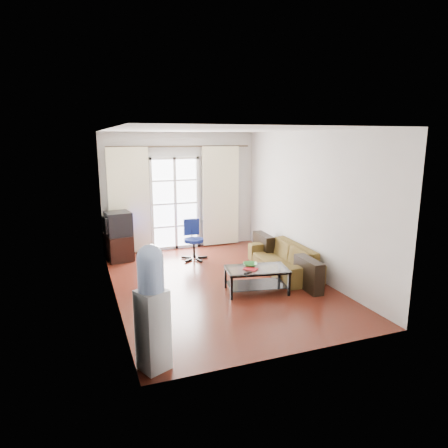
# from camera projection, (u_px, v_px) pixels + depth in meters

# --- Properties ---
(floor) EXTENTS (5.20, 5.20, 0.00)m
(floor) POSITION_uv_depth(u_px,v_px,m) (218.00, 283.00, 7.21)
(floor) COLOR #5C2215
(floor) RESTS_ON ground
(ceiling) EXTENTS (5.20, 5.20, 0.00)m
(ceiling) POSITION_uv_depth(u_px,v_px,m) (218.00, 130.00, 6.63)
(ceiling) COLOR white
(ceiling) RESTS_ON wall_back
(wall_back) EXTENTS (3.60, 0.02, 2.70)m
(wall_back) POSITION_uv_depth(u_px,v_px,m) (181.00, 191.00, 9.30)
(wall_back) COLOR silver
(wall_back) RESTS_ON floor
(wall_front) EXTENTS (3.60, 0.02, 2.70)m
(wall_front) POSITION_uv_depth(u_px,v_px,m) (295.00, 247.00, 4.54)
(wall_front) COLOR silver
(wall_front) RESTS_ON floor
(wall_left) EXTENTS (0.02, 5.20, 2.70)m
(wall_left) POSITION_uv_depth(u_px,v_px,m) (111.00, 217.00, 6.30)
(wall_left) COLOR silver
(wall_left) RESTS_ON floor
(wall_right) EXTENTS (0.02, 5.20, 2.70)m
(wall_right) POSITION_uv_depth(u_px,v_px,m) (308.00, 204.00, 7.54)
(wall_right) COLOR silver
(wall_right) RESTS_ON floor
(french_door) EXTENTS (1.16, 0.06, 2.15)m
(french_door) POSITION_uv_depth(u_px,v_px,m) (175.00, 204.00, 9.26)
(french_door) COLOR white
(french_door) RESTS_ON wall_back
(curtain_rod) EXTENTS (3.30, 0.04, 0.04)m
(curtain_rod) POSITION_uv_depth(u_px,v_px,m) (181.00, 146.00, 8.99)
(curtain_rod) COLOR #4C3F2D
(curtain_rod) RESTS_ON wall_back
(curtain_left) EXTENTS (0.90, 0.07, 2.35)m
(curtain_left) POSITION_uv_depth(u_px,v_px,m) (129.00, 201.00, 8.81)
(curtain_left) COLOR #FFFACD
(curtain_left) RESTS_ON curtain_rod
(curtain_right) EXTENTS (0.90, 0.07, 2.35)m
(curtain_right) POSITION_uv_depth(u_px,v_px,m) (221.00, 196.00, 9.55)
(curtain_right) COLOR #FFFACD
(curtain_right) RESTS_ON curtain_rod
(radiator) EXTENTS (0.64, 0.12, 0.64)m
(radiator) POSITION_uv_depth(u_px,v_px,m) (215.00, 232.00, 9.70)
(radiator) COLOR gray
(radiator) RESTS_ON floor
(sofa) EXTENTS (1.93, 0.87, 0.55)m
(sofa) POSITION_uv_depth(u_px,v_px,m) (283.00, 258.00, 7.75)
(sofa) COLOR brown
(sofa) RESTS_ON floor
(coffee_table) EXTENTS (1.12, 0.76, 0.42)m
(coffee_table) POSITION_uv_depth(u_px,v_px,m) (257.00, 277.00, 6.74)
(coffee_table) COLOR silver
(coffee_table) RESTS_ON floor
(bowl) EXTENTS (0.41, 0.41, 0.06)m
(bowl) POSITION_uv_depth(u_px,v_px,m) (250.00, 265.00, 6.80)
(bowl) COLOR #35924F
(bowl) RESTS_ON coffee_table
(book) EXTENTS (0.37, 0.38, 0.02)m
(book) POSITION_uv_depth(u_px,v_px,m) (248.00, 270.00, 6.57)
(book) COLOR #AE1D15
(book) RESTS_ON coffee_table
(remote) EXTENTS (0.15, 0.08, 0.02)m
(remote) POSITION_uv_depth(u_px,v_px,m) (248.00, 273.00, 6.47)
(remote) COLOR black
(remote) RESTS_ON coffee_table
(tv_stand) EXTENTS (0.60, 0.81, 0.54)m
(tv_stand) POSITION_uv_depth(u_px,v_px,m) (118.00, 247.00, 8.59)
(tv_stand) COLOR black
(tv_stand) RESTS_ON floor
(crt_tv) EXTENTS (0.60, 0.60, 0.50)m
(crt_tv) POSITION_uv_depth(u_px,v_px,m) (117.00, 224.00, 8.43)
(crt_tv) COLOR black
(crt_tv) RESTS_ON tv_stand
(task_chair) EXTENTS (0.60, 0.60, 0.86)m
(task_chair) POSITION_uv_depth(u_px,v_px,m) (194.00, 248.00, 8.59)
(task_chair) COLOR black
(task_chair) RESTS_ON floor
(water_cooler) EXTENTS (0.39, 0.39, 1.46)m
(water_cooler) POSITION_uv_depth(u_px,v_px,m) (152.00, 306.00, 4.39)
(water_cooler) COLOR silver
(water_cooler) RESTS_ON floor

